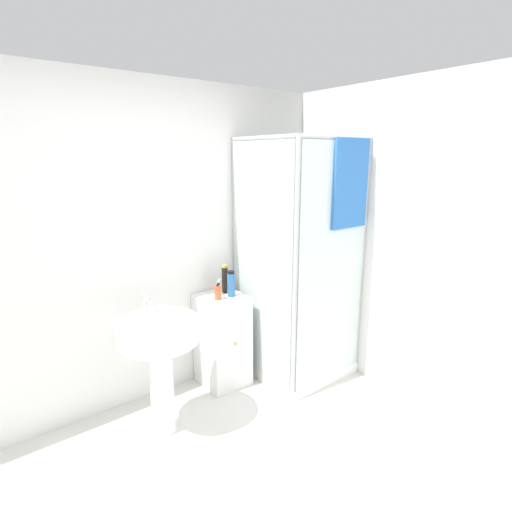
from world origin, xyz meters
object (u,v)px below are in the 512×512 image
object	(u,v)px
lotion_bottle_white	(219,289)
shampoo_bottle_tall_black	(225,279)
shampoo_bottle_blue	(231,284)
sink	(159,347)
soap_dispenser	(218,293)

from	to	relation	value
lotion_bottle_white	shampoo_bottle_tall_black	bearing A→B (deg)	17.16
shampoo_bottle_tall_black	shampoo_bottle_blue	size ratio (longest dim) A/B	1.11
shampoo_bottle_tall_black	lotion_bottle_white	world-z (taller)	shampoo_bottle_tall_black
sink	soap_dispenser	size ratio (longest dim) A/B	6.80
sink	shampoo_bottle_tall_black	distance (m)	0.88
sink	shampoo_bottle_tall_black	bearing A→B (deg)	24.13
shampoo_bottle_blue	lotion_bottle_white	world-z (taller)	shampoo_bottle_blue
sink	shampoo_bottle_blue	distance (m)	0.83
sink	soap_dispenser	world-z (taller)	sink
soap_dispenser	shampoo_bottle_tall_black	world-z (taller)	shampoo_bottle_tall_black
soap_dispenser	lotion_bottle_white	world-z (taller)	soap_dispenser
shampoo_bottle_blue	sink	bearing A→B (deg)	-163.03
shampoo_bottle_tall_black	lotion_bottle_white	xyz separation A→B (m)	(-0.07, -0.02, -0.06)
sink	soap_dispenser	xyz separation A→B (m)	(0.63, 0.23, 0.20)
shampoo_bottle_tall_black	sink	bearing A→B (deg)	-155.87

